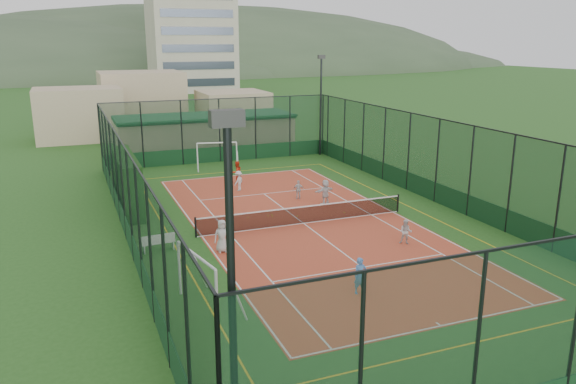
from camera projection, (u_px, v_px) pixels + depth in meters
name	position (u px, v px, depth m)	size (l,w,h in m)	color
ground	(304.00, 224.00, 29.75)	(300.00, 300.00, 0.00)	#26531C
court_slab	(304.00, 224.00, 29.75)	(11.17, 23.97, 0.01)	#B34427
tennis_net	(304.00, 214.00, 29.61)	(11.67, 0.12, 1.06)	black
perimeter_fence	(304.00, 178.00, 29.09)	(18.12, 34.12, 5.00)	#113320
floodlight_sw	(233.00, 326.00, 10.72)	(0.60, 0.26, 8.25)	black
floodlight_ne	(321.00, 106.00, 46.62)	(0.60, 0.26, 8.25)	black
clubhouse	(205.00, 133.00, 49.08)	(15.20, 7.20, 3.15)	tan
apartment_tower	(190.00, 9.00, 103.68)	(15.00, 12.00, 30.00)	beige
distant_hills	(103.00, 73.00, 164.37)	(200.00, 60.00, 24.00)	#384C33
hedge_left	(127.00, 182.00, 32.26)	(1.05, 7.02, 3.07)	black
white_bench	(158.00, 242.00, 25.80)	(1.54, 0.42, 0.87)	white
futsal_goal_near	(197.00, 283.00, 19.94)	(0.96, 3.29, 2.12)	white
futsal_goal_far	(217.00, 156.00, 42.32)	(3.05, 0.89, 1.97)	white
child_near_left	(222.00, 236.00, 25.58)	(0.75, 0.49, 1.53)	silver
child_near_mid	(360.00, 276.00, 21.37)	(0.52, 0.34, 1.43)	#4886CE
child_near_right	(406.00, 232.00, 26.60)	(0.59, 0.46, 1.21)	silver
child_far_left	(239.00, 181.00, 36.09)	(0.84, 0.48, 1.30)	silver
child_far_right	(299.00, 190.00, 34.21)	(0.68, 0.28, 1.16)	silver
child_far_back	(325.00, 192.00, 33.16)	(1.36, 0.43, 1.47)	silver
coach	(237.00, 172.00, 37.93)	(0.74, 0.57, 1.52)	red
tennis_balls	(284.00, 215.00, 31.01)	(5.43, 1.16, 0.07)	#CCE033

